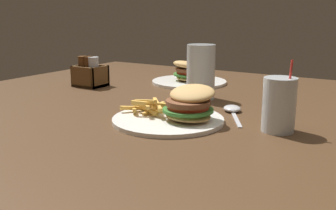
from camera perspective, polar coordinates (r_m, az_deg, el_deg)
The scene contains 7 objects.
dining_table at distance 1.14m, azimuth 0.27°, elevation -6.09°, with size 1.51×1.38×0.77m.
meal_plate_near at distance 0.93m, azimuth 1.41°, elevation -0.90°, with size 0.27×0.27×0.10m.
beer_glass at distance 1.18m, azimuth 4.77°, elevation 4.48°, with size 0.08×0.08×0.16m.
juice_glass at distance 0.89m, azimuth 15.82°, elevation -0.13°, with size 0.07×0.07×0.16m.
spoon at distance 1.05m, azimuth 9.34°, elevation -0.63°, with size 0.11×0.17×0.02m.
meal_plate_far at distance 1.44m, azimuth 3.02°, elevation 4.16°, with size 0.27×0.27×0.09m.
condiment_caddy at distance 1.41m, azimuth -11.32°, elevation 4.42°, with size 0.10×0.09×0.11m.
Camera 1 is at (0.56, -0.91, 1.03)m, focal length 42.00 mm.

